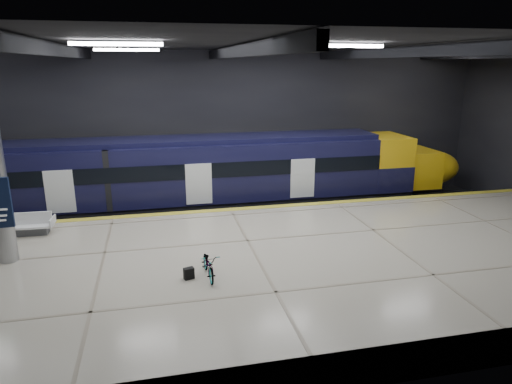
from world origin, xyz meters
name	(u,v)px	position (x,y,z in m)	size (l,w,h in m)	color
ground	(243,257)	(0.00, 0.00, 0.00)	(30.00, 30.00, 0.00)	black
room_shell	(241,110)	(0.00, 0.00, 5.72)	(30.10, 16.10, 8.05)	black
platform	(257,272)	(0.00, -2.50, 0.55)	(30.00, 11.00, 1.10)	#B5AD99
safety_strip	(231,209)	(0.00, 2.75, 1.11)	(30.00, 0.40, 0.01)	gold
rails	(222,212)	(0.00, 5.50, 0.08)	(30.00, 1.52, 0.16)	gray
train	(171,177)	(-2.45, 5.50, 2.06)	(29.40, 2.84, 3.79)	black
bench	(26,227)	(-8.03, 1.42, 1.41)	(2.02, 0.90, 0.88)	#595B60
bicycle	(209,264)	(-1.74, -3.63, 1.51)	(0.54, 1.55, 0.81)	#99999E
pannier_bag	(189,273)	(-2.34, -3.63, 1.28)	(0.30, 0.18, 0.35)	black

